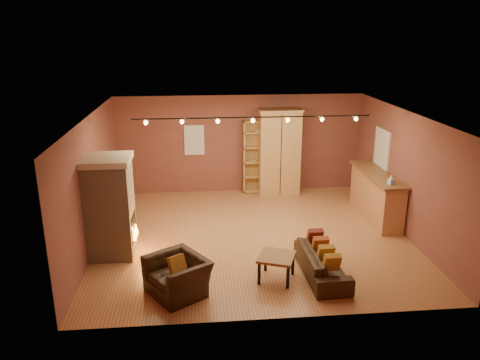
{
  "coord_description": "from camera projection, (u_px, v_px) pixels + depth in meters",
  "views": [
    {
      "loc": [
        -1.23,
        -9.78,
        4.53
      ],
      "look_at": [
        -0.28,
        0.2,
        1.3
      ],
      "focal_mm": 35.0,
      "sensor_mm": 36.0,
      "label": 1
    }
  ],
  "objects": [
    {
      "name": "left_wall",
      "position": [
        92.0,
        183.0,
        10.02
      ],
      "size": [
        0.02,
        6.5,
        2.8
      ],
      "primitive_type": "cube",
      "color": "brown",
      "rests_on": "floor"
    },
    {
      "name": "fireplace",
      "position": [
        110.0,
        207.0,
        9.6
      ],
      "size": [
        1.01,
        0.98,
        2.12
      ],
      "color": "tan",
      "rests_on": "floor"
    },
    {
      "name": "floor",
      "position": [
        253.0,
        236.0,
        10.77
      ],
      "size": [
        7.0,
        7.0,
        0.0
      ],
      "primitive_type": "plane",
      "color": "#935B34",
      "rests_on": "ground"
    },
    {
      "name": "track_rail",
      "position": [
        253.0,
        119.0,
        10.14
      ],
      "size": [
        5.2,
        0.09,
        0.13
      ],
      "color": "black",
      "rests_on": "ceiling"
    },
    {
      "name": "right_wall",
      "position": [
        406.0,
        174.0,
        10.65
      ],
      "size": [
        0.02,
        6.5,
        2.8
      ],
      "primitive_type": "cube",
      "color": "brown",
      "rests_on": "floor"
    },
    {
      "name": "back_wall",
      "position": [
        240.0,
        144.0,
        13.42
      ],
      "size": [
        7.0,
        0.02,
        2.8
      ],
      "primitive_type": "cube",
      "color": "brown",
      "rests_on": "floor"
    },
    {
      "name": "loveseat",
      "position": [
        322.0,
        258.0,
        8.94
      ],
      "size": [
        0.56,
        1.78,
        0.75
      ],
      "rotation": [
        0.0,
        0.0,
        1.6
      ],
      "color": "black",
      "rests_on": "floor"
    },
    {
      "name": "bookcase",
      "position": [
        258.0,
        156.0,
        13.46
      ],
      "size": [
        0.86,
        0.34,
        2.11
      ],
      "color": "tan",
      "rests_on": "floor"
    },
    {
      "name": "ceiling",
      "position": [
        254.0,
        115.0,
        9.91
      ],
      "size": [
        7.0,
        7.0,
        0.0
      ],
      "primitive_type": "plane",
      "rotation": [
        3.14,
        0.0,
        0.0
      ],
      "color": "brown",
      "rests_on": "back_wall"
    },
    {
      "name": "bar_counter",
      "position": [
        376.0,
        195.0,
        11.68
      ],
      "size": [
        0.65,
        2.45,
        1.17
      ],
      "color": "tan",
      "rests_on": "floor"
    },
    {
      "name": "armoire",
      "position": [
        279.0,
        152.0,
        13.27
      ],
      "size": [
        1.2,
        0.68,
        2.45
      ],
      "color": "tan",
      "rests_on": "floor"
    },
    {
      "name": "armchair",
      "position": [
        177.0,
        270.0,
        8.31
      ],
      "size": [
        1.14,
        1.24,
        0.91
      ],
      "rotation": [
        0.0,
        0.0,
        -0.98
      ],
      "color": "black",
      "rests_on": "floor"
    },
    {
      "name": "tissue_box",
      "position": [
        391.0,
        180.0,
        10.63
      ],
      "size": [
        0.15,
        0.15,
        0.22
      ],
      "rotation": [
        0.0,
        0.0,
        0.38
      ],
      "color": "#8FC0E6",
      "rests_on": "bar_counter"
    },
    {
      "name": "right_window",
      "position": [
        382.0,
        148.0,
        11.9
      ],
      "size": [
        0.05,
        0.9,
        1.0
      ],
      "primitive_type": "cube",
      "color": "white",
      "rests_on": "right_wall"
    },
    {
      "name": "back_window",
      "position": [
        194.0,
        140.0,
        13.24
      ],
      "size": [
        0.56,
        0.04,
        0.86
      ],
      "primitive_type": "cube",
      "color": "white",
      "rests_on": "back_wall"
    },
    {
      "name": "coffee_table",
      "position": [
        276.0,
        259.0,
        8.78
      ],
      "size": [
        0.84,
        0.84,
        0.49
      ],
      "rotation": [
        0.0,
        0.0,
        -0.37
      ],
      "color": "brown",
      "rests_on": "floor"
    }
  ]
}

